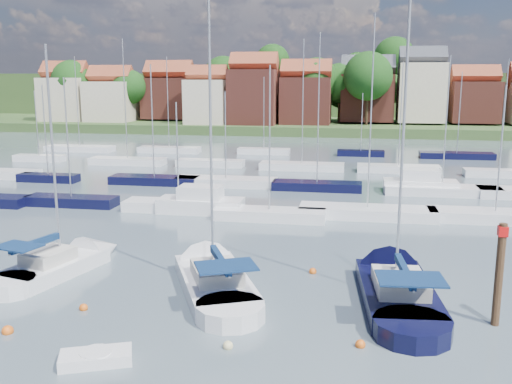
# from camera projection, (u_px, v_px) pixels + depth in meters

# --- Properties ---
(ground) EXTENTS (260.00, 260.00, 0.00)m
(ground) POSITION_uv_depth(u_px,v_px,m) (292.00, 175.00, 65.61)
(ground) COLOR #475761
(ground) RESTS_ON ground
(sailboat_left) EXTENTS (5.08, 10.46, 13.82)m
(sailboat_left) POSITION_uv_depth(u_px,v_px,m) (68.00, 263.00, 33.23)
(sailboat_left) COLOR silver
(sailboat_left) RESTS_ON ground
(sailboat_centre) EXTENTS (8.07, 12.57, 16.71)m
(sailboat_centre) POSITION_uv_depth(u_px,v_px,m) (210.00, 274.00, 31.35)
(sailboat_centre) COLOR silver
(sailboat_centre) RESTS_ON ground
(sailboat_navy) EXTENTS (4.53, 13.18, 17.84)m
(sailboat_navy) POSITION_uv_depth(u_px,v_px,m) (392.00, 283.00, 30.07)
(sailboat_navy) COLOR black
(sailboat_navy) RESTS_ON ground
(tender) EXTENTS (3.03, 2.23, 0.60)m
(tender) POSITION_uv_depth(u_px,v_px,m) (96.00, 358.00, 22.25)
(tender) COLOR silver
(tender) RESTS_ON ground
(timber_piling) EXTENTS (0.40, 0.40, 6.98)m
(timber_piling) POSITION_uv_depth(u_px,v_px,m) (497.00, 294.00, 25.46)
(timber_piling) COLOR #4C331E
(timber_piling) RESTS_ON ground
(buoy_b) EXTENTS (0.51, 0.51, 0.51)m
(buoy_b) POSITION_uv_depth(u_px,v_px,m) (8.00, 333.00, 24.92)
(buoy_b) COLOR #D85914
(buoy_b) RESTS_ON ground
(buoy_c) EXTENTS (0.41, 0.41, 0.41)m
(buoy_c) POSITION_uv_depth(u_px,v_px,m) (84.00, 310.00, 27.43)
(buoy_c) COLOR #D85914
(buoy_c) RESTS_ON ground
(buoy_d) EXTENTS (0.43, 0.43, 0.43)m
(buoy_d) POSITION_uv_depth(u_px,v_px,m) (228.00, 348.00, 23.53)
(buoy_d) COLOR beige
(buoy_d) RESTS_ON ground
(buoy_e) EXTENTS (0.43, 0.43, 0.43)m
(buoy_e) POSITION_uv_depth(u_px,v_px,m) (313.00, 273.00, 32.56)
(buoy_e) COLOR #D85914
(buoy_e) RESTS_ON ground
(buoy_f) EXTENTS (0.43, 0.43, 0.43)m
(buoy_f) POSITION_uv_depth(u_px,v_px,m) (360.00, 347.00, 23.65)
(buoy_f) COLOR #D85914
(buoy_f) RESTS_ON ground
(marina_field) EXTENTS (79.62, 41.41, 15.93)m
(marina_field) POSITION_uv_depth(u_px,v_px,m) (305.00, 179.00, 60.52)
(marina_field) COLOR silver
(marina_field) RESTS_ON ground
(far_shore_town) EXTENTS (212.46, 90.00, 22.27)m
(far_shore_town) POSITION_uv_depth(u_px,v_px,m) (339.00, 102.00, 153.80)
(far_shore_town) COLOR #3C5329
(far_shore_town) RESTS_ON ground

